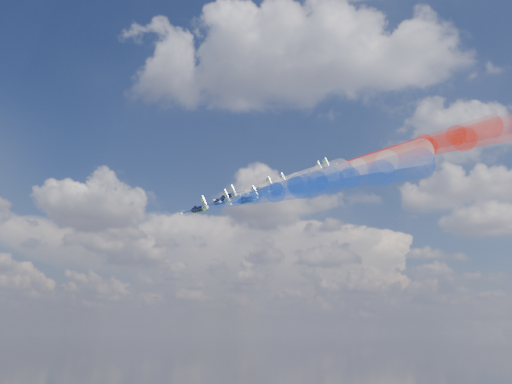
% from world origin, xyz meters
% --- Properties ---
extents(jet_lead, '(16.70, 16.91, 8.71)m').
position_xyz_m(jet_lead, '(-32.51, 21.76, 129.61)').
color(jet_lead, black).
extents(trail_lead, '(36.23, 44.30, 12.35)m').
position_xyz_m(trail_lead, '(-12.97, -3.00, 125.49)').
color(trail_lead, white).
extents(jet_inner_left, '(16.70, 16.91, 8.71)m').
position_xyz_m(jet_inner_left, '(-30.96, 10.03, 125.26)').
color(jet_inner_left, black).
extents(trail_inner_left, '(36.23, 44.30, 12.35)m').
position_xyz_m(trail_inner_left, '(-11.42, -14.74, 121.14)').
color(trail_inner_left, blue).
extents(jet_inner_right, '(16.70, 16.91, 8.71)m').
position_xyz_m(jet_inner_right, '(-18.08, 19.81, 131.71)').
color(jet_inner_right, black).
extents(trail_inner_right, '(36.23, 44.30, 12.35)m').
position_xyz_m(trail_inner_right, '(1.45, -4.95, 127.58)').
color(trail_inner_right, red).
extents(jet_outer_left, '(16.70, 16.91, 8.71)m').
position_xyz_m(jet_outer_left, '(-31.89, -4.56, 120.17)').
color(jet_outer_left, black).
extents(trail_outer_left, '(36.23, 44.30, 12.35)m').
position_xyz_m(trail_outer_left, '(-12.35, -29.33, 116.05)').
color(trail_outer_left, blue).
extents(jet_center_third, '(16.70, 16.91, 8.71)m').
position_xyz_m(jet_center_third, '(-18.47, 4.61, 126.41)').
color(jet_center_third, black).
extents(trail_center_third, '(36.23, 44.30, 12.35)m').
position_xyz_m(trail_center_third, '(1.07, -20.15, 122.29)').
color(trail_center_third, white).
extents(jet_outer_right, '(16.70, 16.91, 8.71)m').
position_xyz_m(jet_outer_right, '(-5.80, 15.28, 133.60)').
color(jet_outer_right, black).
extents(trail_outer_right, '(36.23, 44.30, 12.35)m').
position_xyz_m(trail_outer_right, '(13.74, -9.49, 129.48)').
color(trail_outer_right, red).
extents(jet_rear_left, '(16.70, 16.91, 8.71)m').
position_xyz_m(jet_rear_left, '(-19.48, -6.76, 121.22)').
color(jet_rear_left, black).
extents(trail_rear_left, '(36.23, 44.30, 12.35)m').
position_xyz_m(trail_rear_left, '(0.06, -31.53, 117.10)').
color(trail_rear_left, blue).
extents(jet_rear_right, '(16.70, 16.91, 8.71)m').
position_xyz_m(jet_rear_right, '(-6.19, 3.33, 128.81)').
color(jet_rear_right, black).
extents(trail_rear_right, '(36.23, 44.30, 12.35)m').
position_xyz_m(trail_rear_right, '(13.35, -21.44, 124.69)').
color(trail_rear_right, red).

